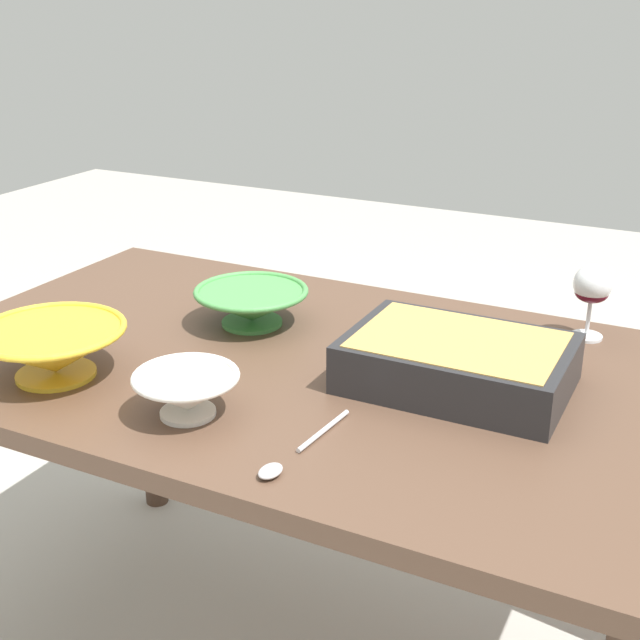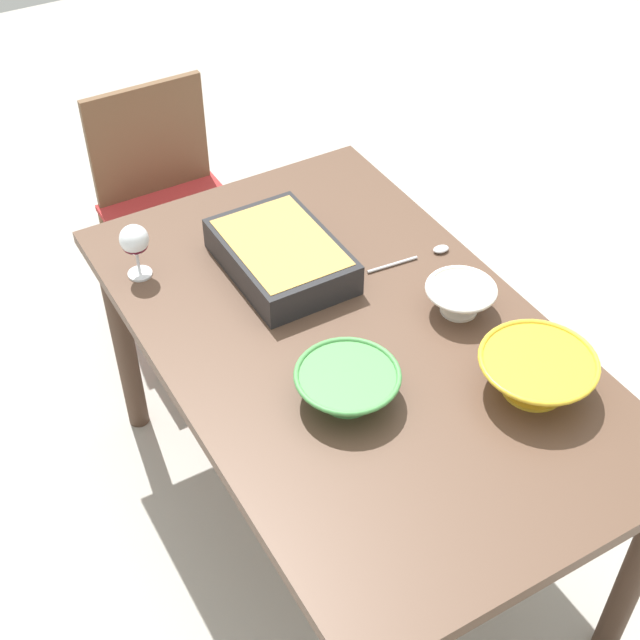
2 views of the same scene
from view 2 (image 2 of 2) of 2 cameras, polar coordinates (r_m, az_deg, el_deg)
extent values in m
plane|color=#B2ADA3|center=(2.68, 1.67, -12.58)|extent=(8.00, 8.00, 0.00)
cube|color=brown|center=(2.13, 2.05, -1.40)|extent=(1.45, 0.88, 0.04)
cylinder|color=#493427|center=(2.30, 19.37, -14.77)|extent=(0.06, 0.06, 0.70)
cylinder|color=#493427|center=(2.95, 1.37, 3.72)|extent=(0.06, 0.06, 0.70)
cylinder|color=#493427|center=(2.73, -12.36, -1.35)|extent=(0.06, 0.06, 0.70)
cube|color=#B22D2D|center=(3.00, -8.91, 6.13)|extent=(0.44, 0.42, 0.02)
cube|color=brown|center=(3.05, -10.86, 11.15)|extent=(0.02, 0.40, 0.39)
cylinder|color=brown|center=(2.95, -10.33, -0.59)|extent=(0.04, 0.04, 0.44)
cylinder|color=brown|center=(3.05, -3.65, 1.89)|extent=(0.04, 0.04, 0.44)
cylinder|color=brown|center=(3.24, -13.01, 3.59)|extent=(0.04, 0.04, 0.44)
cylinder|color=brown|center=(3.34, -6.82, 5.74)|extent=(0.04, 0.04, 0.44)
cylinder|color=white|center=(2.33, -11.35, 2.91)|extent=(0.06, 0.06, 0.01)
cylinder|color=white|center=(2.31, -11.47, 3.63)|extent=(0.01, 0.01, 0.07)
ellipsoid|color=white|center=(2.27, -11.72, 5.05)|extent=(0.07, 0.07, 0.07)
ellipsoid|color=#4C0A19|center=(2.28, -11.66, 4.69)|extent=(0.06, 0.06, 0.04)
cube|color=#262628|center=(2.28, -2.48, 4.07)|extent=(0.38, 0.26, 0.09)
cube|color=tan|center=(2.26, -2.51, 4.77)|extent=(0.34, 0.23, 0.02)
cylinder|color=#4C994C|center=(1.98, 1.72, -4.88)|extent=(0.12, 0.12, 0.01)
cone|color=#4C994C|center=(1.95, 1.74, -4.16)|extent=(0.23, 0.23, 0.06)
torus|color=#4C994C|center=(1.93, 1.76, -3.51)|extent=(0.23, 0.23, 0.01)
cylinder|color=yellow|center=(2.05, 13.34, -4.21)|extent=(0.14, 0.14, 0.01)
cone|color=yellow|center=(2.02, 13.54, -3.35)|extent=(0.26, 0.26, 0.08)
torus|color=yellow|center=(1.99, 13.72, -2.53)|extent=(0.26, 0.26, 0.01)
cylinder|color=white|center=(2.21, 8.78, 0.68)|extent=(0.09, 0.09, 0.01)
cone|color=white|center=(2.19, 8.87, 1.36)|extent=(0.17, 0.17, 0.06)
torus|color=white|center=(2.17, 8.96, 1.96)|extent=(0.17, 0.17, 0.01)
cylinder|color=silver|center=(2.32, 4.62, 3.53)|extent=(0.02, 0.14, 0.01)
ellipsoid|color=silver|center=(2.38, 7.69, 4.49)|extent=(0.03, 0.05, 0.01)
camera|label=1|loc=(2.99, 17.67, 25.03)|focal=47.30mm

